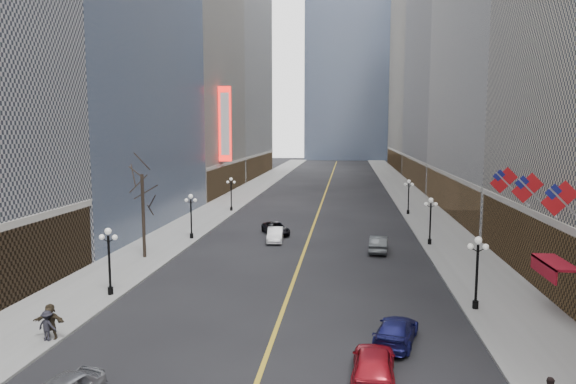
% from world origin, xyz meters
% --- Properties ---
extents(sidewalk_east, '(6.00, 230.00, 0.15)m').
position_xyz_m(sidewalk_east, '(14.00, 70.00, 0.07)').
color(sidewalk_east, gray).
rests_on(sidewalk_east, ground).
extents(sidewalk_west, '(6.00, 230.00, 0.15)m').
position_xyz_m(sidewalk_west, '(-14.00, 70.00, 0.07)').
color(sidewalk_west, gray).
rests_on(sidewalk_west, ground).
extents(lane_line, '(0.25, 200.00, 0.02)m').
position_xyz_m(lane_line, '(0.00, 80.00, 0.01)').
color(lane_line, gold).
rests_on(lane_line, ground).
extents(bldg_east_c, '(26.60, 40.60, 48.80)m').
position_xyz_m(bldg_east_c, '(29.88, 106.00, 24.18)').
color(bldg_east_c, '#979699').
rests_on(bldg_east_c, ground).
extents(bldg_east_d, '(26.60, 46.60, 62.80)m').
position_xyz_m(bldg_east_d, '(29.90, 149.00, 31.17)').
color(bldg_east_d, '#ACA28E').
rests_on(bldg_east_d, ground).
extents(bldg_west_c, '(26.60, 30.60, 50.80)m').
position_xyz_m(bldg_west_c, '(-29.88, 87.00, 25.19)').
color(bldg_west_c, '#ACA28E').
rests_on(bldg_west_c, ground).
extents(bldg_west_d, '(26.60, 38.60, 72.80)m').
position_xyz_m(bldg_west_d, '(-29.92, 121.00, 36.17)').
color(bldg_west_d, '#BAB8B1').
rests_on(bldg_west_d, ground).
extents(streetlamp_east_1, '(1.26, 0.44, 4.52)m').
position_xyz_m(streetlamp_east_1, '(11.80, 30.00, 2.90)').
color(streetlamp_east_1, black).
rests_on(streetlamp_east_1, sidewalk_east).
extents(streetlamp_east_2, '(1.26, 0.44, 4.52)m').
position_xyz_m(streetlamp_east_2, '(11.80, 48.00, 2.90)').
color(streetlamp_east_2, black).
rests_on(streetlamp_east_2, sidewalk_east).
extents(streetlamp_east_3, '(1.26, 0.44, 4.52)m').
position_xyz_m(streetlamp_east_3, '(11.80, 66.00, 2.90)').
color(streetlamp_east_3, black).
rests_on(streetlamp_east_3, sidewalk_east).
extents(streetlamp_west_1, '(1.26, 0.44, 4.52)m').
position_xyz_m(streetlamp_west_1, '(-11.80, 30.00, 2.90)').
color(streetlamp_west_1, black).
rests_on(streetlamp_west_1, sidewalk_west).
extents(streetlamp_west_2, '(1.26, 0.44, 4.52)m').
position_xyz_m(streetlamp_west_2, '(-11.80, 48.00, 2.90)').
color(streetlamp_west_2, black).
rests_on(streetlamp_west_2, sidewalk_west).
extents(streetlamp_west_3, '(1.26, 0.44, 4.52)m').
position_xyz_m(streetlamp_west_3, '(-11.80, 66.00, 2.90)').
color(streetlamp_west_3, black).
rests_on(streetlamp_west_3, sidewalk_west).
extents(flag_3, '(2.87, 0.12, 2.87)m').
position_xyz_m(flag_3, '(15.31, 27.00, 7.29)').
color(flag_3, '#B2B2B7').
rests_on(flag_3, ground).
extents(flag_4, '(2.87, 0.12, 2.87)m').
position_xyz_m(flag_4, '(15.31, 32.00, 7.29)').
color(flag_4, '#B2B2B7').
rests_on(flag_4, ground).
extents(flag_5, '(2.87, 0.12, 2.87)m').
position_xyz_m(flag_5, '(15.31, 37.00, 7.29)').
color(flag_5, '#B2B2B7').
rests_on(flag_5, ground).
extents(awning_c, '(1.40, 4.00, 0.93)m').
position_xyz_m(awning_c, '(16.11, 30.00, 3.08)').
color(awning_c, maroon).
rests_on(awning_c, ground).
extents(theatre_marquee, '(2.00, 0.55, 12.00)m').
position_xyz_m(theatre_marquee, '(-15.88, 80.00, 12.00)').
color(theatre_marquee, red).
rests_on(theatre_marquee, ground).
extents(tree_west_far, '(3.60, 3.60, 7.92)m').
position_xyz_m(tree_west_far, '(-13.50, 40.00, 6.24)').
color(tree_west_far, '#2D231C').
rests_on(tree_west_far, sidewalk_west).
extents(car_nb_mid, '(1.85, 4.34, 1.39)m').
position_xyz_m(car_nb_mid, '(-3.23, 48.07, 0.70)').
color(car_nb_mid, silver).
rests_on(car_nb_mid, ground).
extents(car_nb_far, '(3.89, 5.21, 1.31)m').
position_xyz_m(car_nb_far, '(-3.66, 51.57, 0.66)').
color(car_nb_far, black).
rests_on(car_nb_far, ground).
extents(car_sb_near, '(2.98, 4.99, 1.35)m').
position_xyz_m(car_sb_near, '(6.49, 24.52, 0.68)').
color(car_sb_near, navy).
rests_on(car_sb_near, ground).
extents(car_sb_mid, '(2.21, 4.84, 1.61)m').
position_xyz_m(car_sb_mid, '(5.11, 20.19, 0.80)').
color(car_sb_mid, maroon).
rests_on(car_sb_mid, ground).
extents(car_sb_far, '(1.97, 4.64, 1.49)m').
position_xyz_m(car_sb_far, '(6.76, 44.89, 0.74)').
color(car_sb_far, '#424548').
rests_on(car_sb_far, ground).
extents(ped_west_walk, '(1.10, 0.59, 1.61)m').
position_xyz_m(ped_west_walk, '(-11.60, 22.41, 0.96)').
color(ped_west_walk, black).
rests_on(ped_west_walk, sidewalk_west).
extents(ped_west_far, '(1.75, 0.55, 1.87)m').
position_xyz_m(ped_west_far, '(-11.60, 22.70, 1.09)').
color(ped_west_far, '#332A1C').
rests_on(ped_west_far, sidewalk_west).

